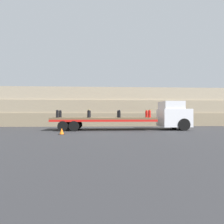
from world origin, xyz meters
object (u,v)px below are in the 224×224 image
(fire_hydrant_black_far_1, at_px, (90,114))
(fire_hydrant_black_far_2, at_px, (118,114))
(fire_hydrant_red_near_3, at_px, (149,114))
(traffic_cone, at_px, (62,131))
(fire_hydrant_black_near_1, at_px, (89,114))
(fire_hydrant_black_near_0, at_px, (57,114))
(fire_hydrant_black_far_0, at_px, (60,114))
(fire_hydrant_red_far_3, at_px, (147,114))
(flatbed_trailer, at_px, (98,120))
(fire_hydrant_black_near_2, at_px, (119,114))
(truck_cab, at_px, (174,115))

(fire_hydrant_black_far_1, relative_size, fire_hydrant_black_far_2, 1.00)
(fire_hydrant_red_near_3, bearing_deg, fire_hydrant_black_far_1, 169.19)
(fire_hydrant_red_near_3, distance_m, traffic_cone, 8.43)
(fire_hydrant_black_near_1, relative_size, fire_hydrant_black_far_1, 1.00)
(fire_hydrant_black_near_0, xyz_separation_m, fire_hydrant_black_near_1, (2.95, 0.00, 0.00))
(fire_hydrant_black_far_2, bearing_deg, fire_hydrant_black_far_0, 180.00)
(fire_hydrant_black_far_2, height_order, traffic_cone, fire_hydrant_black_far_2)
(fire_hydrant_black_near_1, relative_size, fire_hydrant_red_far_3, 1.00)
(fire_hydrant_black_near_0, bearing_deg, flatbed_trailer, 8.31)
(traffic_cone, bearing_deg, fire_hydrant_black_near_0, 109.93)
(flatbed_trailer, height_order, fire_hydrant_black_near_2, fire_hydrant_black_near_2)
(fire_hydrant_black_near_0, distance_m, traffic_cone, 3.59)
(truck_cab, height_order, fire_hydrant_red_far_3, truck_cab)
(fire_hydrant_black_near_1, xyz_separation_m, fire_hydrant_black_near_2, (2.95, 0.00, 0.00))
(fire_hydrant_red_far_3, height_order, traffic_cone, fire_hydrant_red_far_3)
(fire_hydrant_black_far_1, distance_m, fire_hydrant_red_far_3, 5.89)
(fire_hydrant_black_near_0, distance_m, fire_hydrant_black_far_2, 6.00)
(fire_hydrant_black_far_0, distance_m, fire_hydrant_black_far_1, 2.95)
(flatbed_trailer, bearing_deg, fire_hydrant_black_far_0, 171.69)
(fire_hydrant_black_near_0, distance_m, fire_hydrant_red_far_3, 8.91)
(fire_hydrant_black_near_2, bearing_deg, fire_hydrant_red_near_3, 0.00)
(fire_hydrant_black_far_1, bearing_deg, fire_hydrant_red_far_3, 0.00)
(fire_hydrant_red_near_3, height_order, fire_hydrant_red_far_3, same)
(fire_hydrant_black_near_2, bearing_deg, fire_hydrant_red_far_3, 20.90)
(fire_hydrant_black_near_0, relative_size, fire_hydrant_black_near_1, 1.00)
(truck_cab, xyz_separation_m, fire_hydrant_black_far_2, (-5.66, 0.56, 0.15))
(flatbed_trailer, relative_size, traffic_cone, 20.29)
(fire_hydrant_black_near_2, bearing_deg, flatbed_trailer, 164.59)
(truck_cab, bearing_deg, fire_hydrant_black_far_2, 174.32)
(traffic_cone, bearing_deg, truck_cab, 19.48)
(fire_hydrant_red_far_3, xyz_separation_m, traffic_cone, (-7.71, -4.25, -1.36))
(fire_hydrant_red_near_3, bearing_deg, fire_hydrant_black_near_2, 180.00)
(truck_cab, relative_size, fire_hydrant_black_near_2, 3.85)
(fire_hydrant_red_near_3, xyz_separation_m, traffic_cone, (-7.71, -3.12, -1.36))
(truck_cab, distance_m, fire_hydrant_black_near_0, 11.57)
(truck_cab, distance_m, fire_hydrant_black_far_0, 11.57)
(fire_hydrant_black_far_0, xyz_separation_m, fire_hydrant_black_far_2, (5.89, 0.00, 0.00))
(fire_hydrant_black_near_0, xyz_separation_m, fire_hydrant_black_near_2, (5.89, 0.00, 0.00))
(truck_cab, relative_size, fire_hydrant_red_far_3, 3.85)
(fire_hydrant_black_far_0, height_order, fire_hydrant_black_near_2, same)
(fire_hydrant_black_near_2, relative_size, fire_hydrant_black_far_2, 1.00)
(fire_hydrant_black_far_2, bearing_deg, flatbed_trailer, -164.59)
(truck_cab, height_order, flatbed_trailer, truck_cab)
(truck_cab, bearing_deg, traffic_cone, -160.52)
(fire_hydrant_black_near_0, bearing_deg, fire_hydrant_black_far_2, 10.81)
(fire_hydrant_black_far_1, bearing_deg, fire_hydrant_black_near_1, -90.00)
(fire_hydrant_black_far_0, relative_size, fire_hydrant_black_far_1, 1.00)
(fire_hydrant_black_far_1, xyz_separation_m, fire_hydrant_red_near_3, (5.89, -1.13, 0.00))
(truck_cab, xyz_separation_m, traffic_cone, (-10.42, -3.68, -1.21))
(fire_hydrant_black_near_2, xyz_separation_m, fire_hydrant_red_far_3, (2.95, 1.13, 0.00))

